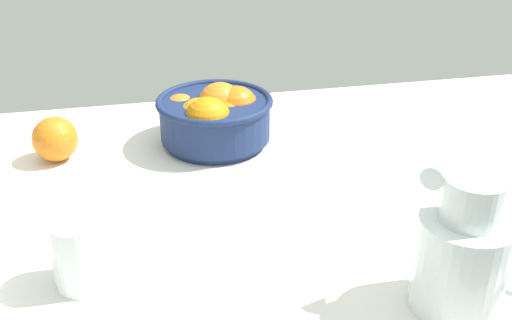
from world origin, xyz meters
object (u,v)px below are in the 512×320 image
(juice_glass, at_px, (81,255))
(loose_orange_2, at_px, (55,139))
(fruit_bowl, at_px, (214,117))
(juice_pitcher, at_px, (462,261))

(juice_glass, distance_m, loose_orange_2, 0.37)
(fruit_bowl, xyz_separation_m, loose_orange_2, (-0.28, -0.01, -0.01))
(fruit_bowl, relative_size, juice_glass, 2.29)
(juice_pitcher, distance_m, juice_glass, 0.46)
(fruit_bowl, distance_m, juice_pitcher, 0.55)
(juice_glass, bearing_deg, loose_orange_2, 99.27)
(juice_pitcher, relative_size, loose_orange_2, 2.27)
(fruit_bowl, distance_m, loose_orange_2, 0.28)
(fruit_bowl, height_order, juice_pitcher, juice_pitcher)
(juice_pitcher, bearing_deg, loose_orange_2, 134.96)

